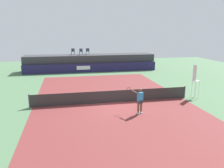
{
  "coord_description": "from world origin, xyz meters",
  "views": [
    {
      "loc": [
        -3.46,
        -16.79,
        5.53
      ],
      "look_at": [
        0.4,
        2.0,
        1.0
      ],
      "focal_mm": 36.53,
      "sensor_mm": 36.0,
      "label": 1
    }
  ],
  "objects_px": {
    "tennis_ball": "(125,93)",
    "umpire_chair": "(195,79)",
    "net_post_near": "(29,101)",
    "tennis_player": "(140,100)",
    "spectator_chair_far_left": "(73,51)",
    "spectator_chair_center": "(88,51)",
    "spectator_chair_left": "(81,51)",
    "net_post_far": "(185,92)"
  },
  "relations": [
    {
      "from": "spectator_chair_far_left",
      "to": "tennis_player",
      "type": "bearing_deg",
      "value": -78.56
    },
    {
      "from": "spectator_chair_center",
      "to": "tennis_ball",
      "type": "bearing_deg",
      "value": -81.58
    },
    {
      "from": "spectator_chair_center",
      "to": "umpire_chair",
      "type": "distance_m",
      "value": 17.18
    },
    {
      "from": "net_post_near",
      "to": "net_post_far",
      "type": "bearing_deg",
      "value": 0.0
    },
    {
      "from": "spectator_chair_far_left",
      "to": "spectator_chair_left",
      "type": "xyz_separation_m",
      "value": [
        1.08,
        -0.36,
        0.0
      ]
    },
    {
      "from": "spectator_chair_left",
      "to": "net_post_near",
      "type": "height_order",
      "value": "spectator_chair_left"
    },
    {
      "from": "spectator_chair_left",
      "to": "spectator_chair_center",
      "type": "xyz_separation_m",
      "value": [
        0.96,
        0.35,
        0.0
      ]
    },
    {
      "from": "umpire_chair",
      "to": "net_post_far",
      "type": "xyz_separation_m",
      "value": [
        -0.86,
        0.01,
        -1.09
      ]
    },
    {
      "from": "umpire_chair",
      "to": "tennis_player",
      "type": "bearing_deg",
      "value": -154.19
    },
    {
      "from": "tennis_player",
      "to": "umpire_chair",
      "type": "bearing_deg",
      "value": 25.81
    },
    {
      "from": "spectator_chair_center",
      "to": "tennis_player",
      "type": "xyz_separation_m",
      "value": [
        1.66,
        -18.25,
        -1.73
      ]
    },
    {
      "from": "spectator_chair_center",
      "to": "net_post_far",
      "type": "bearing_deg",
      "value": -67.04
    },
    {
      "from": "spectator_chair_far_left",
      "to": "tennis_ball",
      "type": "bearing_deg",
      "value": -73.17
    },
    {
      "from": "umpire_chair",
      "to": "net_post_near",
      "type": "distance_m",
      "value": 13.31
    },
    {
      "from": "tennis_ball",
      "to": "umpire_chair",
      "type": "bearing_deg",
      "value": -22.67
    },
    {
      "from": "spectator_chair_far_left",
      "to": "tennis_player",
      "type": "xyz_separation_m",
      "value": [
        3.7,
        -18.26,
        -1.73
      ]
    },
    {
      "from": "net_post_far",
      "to": "tennis_player",
      "type": "xyz_separation_m",
      "value": [
        -4.89,
        -2.79,
        0.46
      ]
    },
    {
      "from": "tennis_player",
      "to": "tennis_ball",
      "type": "distance_m",
      "value": 5.15
    },
    {
      "from": "spectator_chair_left",
      "to": "spectator_chair_far_left",
      "type": "bearing_deg",
      "value": 161.33
    },
    {
      "from": "spectator_chair_center",
      "to": "net_post_far",
      "type": "distance_m",
      "value": 16.93
    },
    {
      "from": "spectator_chair_center",
      "to": "umpire_chair",
      "type": "relative_size",
      "value": 0.32
    },
    {
      "from": "spectator_chair_center",
      "to": "umpire_chair",
      "type": "bearing_deg",
      "value": -64.4
    },
    {
      "from": "spectator_chair_center",
      "to": "net_post_near",
      "type": "bearing_deg",
      "value": -110.75
    },
    {
      "from": "spectator_chair_center",
      "to": "umpire_chair",
      "type": "xyz_separation_m",
      "value": [
        7.41,
        -15.46,
        -1.11
      ]
    },
    {
      "from": "net_post_far",
      "to": "spectator_chair_left",
      "type": "bearing_deg",
      "value": 116.43
    },
    {
      "from": "umpire_chair",
      "to": "tennis_ball",
      "type": "xyz_separation_m",
      "value": [
        -5.46,
        2.28,
        -1.55
      ]
    },
    {
      "from": "tennis_player",
      "to": "tennis_ball",
      "type": "bearing_deg",
      "value": 86.64
    },
    {
      "from": "net_post_far",
      "to": "tennis_ball",
      "type": "height_order",
      "value": "net_post_far"
    },
    {
      "from": "net_post_near",
      "to": "net_post_far",
      "type": "distance_m",
      "value": 12.4
    },
    {
      "from": "net_post_near",
      "to": "tennis_player",
      "type": "distance_m",
      "value": 8.03
    },
    {
      "from": "umpire_chair",
      "to": "tennis_player",
      "type": "distance_m",
      "value": 6.42
    },
    {
      "from": "spectator_chair_far_left",
      "to": "umpire_chair",
      "type": "relative_size",
      "value": 0.32
    },
    {
      "from": "spectator_chair_far_left",
      "to": "net_post_far",
      "type": "bearing_deg",
      "value": -60.96
    },
    {
      "from": "spectator_chair_far_left",
      "to": "tennis_player",
      "type": "height_order",
      "value": "spectator_chair_far_left"
    },
    {
      "from": "net_post_near",
      "to": "umpire_chair",
      "type": "bearing_deg",
      "value": -0.05
    },
    {
      "from": "spectator_chair_far_left",
      "to": "tennis_player",
      "type": "distance_m",
      "value": 18.71
    },
    {
      "from": "net_post_far",
      "to": "tennis_player",
      "type": "distance_m",
      "value": 5.65
    },
    {
      "from": "spectator_chair_left",
      "to": "spectator_chair_center",
      "type": "relative_size",
      "value": 1.0
    },
    {
      "from": "net_post_near",
      "to": "tennis_ball",
      "type": "bearing_deg",
      "value": 16.2
    },
    {
      "from": "spectator_chair_left",
      "to": "tennis_player",
      "type": "xyz_separation_m",
      "value": [
        2.62,
        -17.9,
        -1.73
      ]
    },
    {
      "from": "spectator_chair_center",
      "to": "umpire_chair",
      "type": "height_order",
      "value": "spectator_chair_center"
    },
    {
      "from": "umpire_chair",
      "to": "net_post_near",
      "type": "xyz_separation_m",
      "value": [
        -13.26,
        0.01,
        -1.09
      ]
    }
  ]
}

